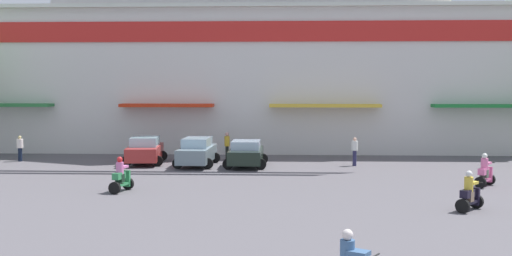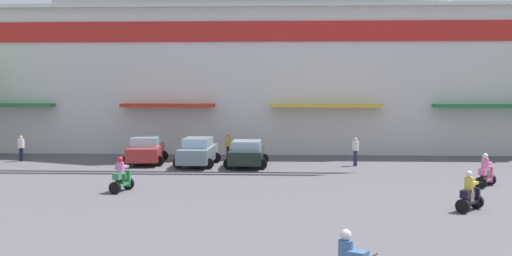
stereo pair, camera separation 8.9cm
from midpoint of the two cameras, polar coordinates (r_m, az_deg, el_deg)
The scene contains 11 objects.
ground_plane at distance 24.49m, azimuth -3.32°, elevation -6.91°, with size 128.00×128.00×0.00m, color #565258.
colonial_building at distance 47.40m, azimuth -0.41°, elevation 8.67°, with size 41.10×17.19×19.45m.
parked_car_0 at distance 37.23m, azimuth -10.04°, elevation -1.98°, with size 2.60×4.31×1.55m.
parked_car_1 at distance 35.86m, azimuth -5.40°, elevation -2.14°, with size 2.36×4.42×1.58m.
parked_car_2 at distance 35.33m, azimuth -0.98°, elevation -2.30°, with size 2.40×4.00×1.45m.
scooter_rider_0 at distance 27.78m, azimuth -12.14°, elevation -4.34°, with size 0.81×1.44×1.53m.
scooter_rider_1 at distance 24.43m, azimuth 18.57°, elevation -5.68°, with size 1.25×1.35×1.49m.
scooter_rider_4 at distance 30.29m, azimuth 19.84°, elevation -3.81°, with size 1.21×1.38×1.52m.
pedestrian_1 at distance 38.74m, azimuth -2.69°, elevation -1.42°, with size 0.45×0.45×1.66m.
pedestrian_2 at distance 40.27m, azimuth -20.54°, elevation -1.61°, with size 0.43×0.43×1.54m.
pedestrian_4 at distance 36.05m, azimuth 8.80°, elevation -1.95°, with size 0.48×0.48×1.61m.
Camera 1 is at (2.47, -10.91, 4.65)m, focal length 44.44 mm.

